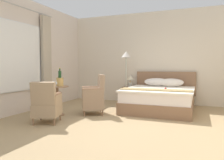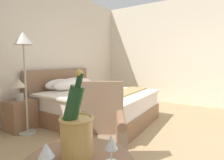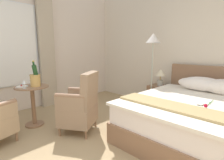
{
  "view_description": "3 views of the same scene",
  "coord_description": "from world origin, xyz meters",
  "px_view_note": "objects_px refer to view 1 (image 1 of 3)",
  "views": [
    {
      "loc": [
        1.42,
        -4.13,
        1.21
      ],
      "look_at": [
        -0.72,
        1.2,
        0.86
      ],
      "focal_mm": 35.0,
      "sensor_mm": 36.0,
      "label": 1
    },
    {
      "loc": [
        -2.46,
        -0.22,
        1.22
      ],
      "look_at": [
        -0.54,
        0.96,
        0.99
      ],
      "focal_mm": 28.0,
      "sensor_mm": 36.0,
      "label": 2
    },
    {
      "loc": [
        1.27,
        -0.79,
        1.36
      ],
      "look_at": [
        -0.88,
        1.39,
        0.83
      ],
      "focal_mm": 28.0,
      "sensor_mm": 36.0,
      "label": 3
    }
  ],
  "objects_px": {
    "wine_glass_near_edge": "(56,83)",
    "snack_plate": "(51,86)",
    "wine_glass_near_bucket": "(54,82)",
    "armchair_by_window": "(95,97)",
    "side_table_round": "(57,97)",
    "bedside_lamp": "(130,79)",
    "armchair_facing_bed": "(46,104)",
    "floor_lamp_brass": "(126,61)",
    "nightstand": "(130,95)",
    "champagne_bucket": "(60,80)",
    "bed": "(160,97)"
  },
  "relations": [
    {
      "from": "bedside_lamp",
      "to": "snack_plate",
      "type": "relative_size",
      "value": 1.96
    },
    {
      "from": "armchair_facing_bed",
      "to": "wine_glass_near_edge",
      "type": "bearing_deg",
      "value": 106.73
    },
    {
      "from": "nightstand",
      "to": "champagne_bucket",
      "type": "height_order",
      "value": "champagne_bucket"
    },
    {
      "from": "side_table_round",
      "to": "armchair_by_window",
      "type": "distance_m",
      "value": 0.93
    },
    {
      "from": "nightstand",
      "to": "snack_plate",
      "type": "distance_m",
      "value": 2.88
    },
    {
      "from": "wine_glass_near_bucket",
      "to": "snack_plate",
      "type": "distance_m",
      "value": 0.22
    },
    {
      "from": "nightstand",
      "to": "wine_glass_near_edge",
      "type": "relative_size",
      "value": 3.72
    },
    {
      "from": "nightstand",
      "to": "armchair_facing_bed",
      "type": "distance_m",
      "value": 3.3
    },
    {
      "from": "armchair_by_window",
      "to": "nightstand",
      "type": "bearing_deg",
      "value": 80.45
    },
    {
      "from": "armchair_by_window",
      "to": "snack_plate",
      "type": "bearing_deg",
      "value": -146.21
    },
    {
      "from": "wine_glass_near_bucket",
      "to": "armchair_by_window",
      "type": "xyz_separation_m",
      "value": [
        0.95,
        0.4,
        -0.38
      ]
    },
    {
      "from": "wine_glass_near_edge",
      "to": "snack_plate",
      "type": "relative_size",
      "value": 0.76
    },
    {
      "from": "wine_glass_near_edge",
      "to": "armchair_by_window",
      "type": "height_order",
      "value": "armchair_by_window"
    },
    {
      "from": "floor_lamp_brass",
      "to": "snack_plate",
      "type": "height_order",
      "value": "floor_lamp_brass"
    },
    {
      "from": "bedside_lamp",
      "to": "wine_glass_near_edge",
      "type": "xyz_separation_m",
      "value": [
        -1.06,
        -2.58,
        0.03
      ]
    },
    {
      "from": "floor_lamp_brass",
      "to": "armchair_facing_bed",
      "type": "height_order",
      "value": "floor_lamp_brass"
    },
    {
      "from": "wine_glass_near_bucket",
      "to": "wine_glass_near_edge",
      "type": "relative_size",
      "value": 0.98
    },
    {
      "from": "nightstand",
      "to": "wine_glass_near_bucket",
      "type": "xyz_separation_m",
      "value": [
        -1.28,
        -2.38,
        0.55
      ]
    },
    {
      "from": "champagne_bucket",
      "to": "wine_glass_near_edge",
      "type": "distance_m",
      "value": 0.21
    },
    {
      "from": "side_table_round",
      "to": "armchair_by_window",
      "type": "relative_size",
      "value": 0.72
    },
    {
      "from": "floor_lamp_brass",
      "to": "side_table_round",
      "type": "height_order",
      "value": "floor_lamp_brass"
    },
    {
      "from": "side_table_round",
      "to": "wine_glass_near_edge",
      "type": "xyz_separation_m",
      "value": [
        0.08,
        -0.15,
        0.37
      ]
    },
    {
      "from": "nightstand",
      "to": "armchair_by_window",
      "type": "xyz_separation_m",
      "value": [
        -0.33,
        -1.98,
        0.17
      ]
    },
    {
      "from": "bedside_lamp",
      "to": "champagne_bucket",
      "type": "xyz_separation_m",
      "value": [
        -1.09,
        -2.38,
        0.07
      ]
    },
    {
      "from": "side_table_round",
      "to": "champagne_bucket",
      "type": "relative_size",
      "value": 1.58
    },
    {
      "from": "bedside_lamp",
      "to": "floor_lamp_brass",
      "type": "relative_size",
      "value": 0.22
    },
    {
      "from": "bed",
      "to": "wine_glass_near_bucket",
      "type": "xyz_separation_m",
      "value": [
        -2.4,
        -1.58,
        0.48
      ]
    },
    {
      "from": "armchair_facing_bed",
      "to": "nightstand",
      "type": "bearing_deg",
      "value": 74.48
    },
    {
      "from": "wine_glass_near_edge",
      "to": "armchair_facing_bed",
      "type": "distance_m",
      "value": 0.74
    },
    {
      "from": "nightstand",
      "to": "armchair_by_window",
      "type": "height_order",
      "value": "armchair_by_window"
    },
    {
      "from": "floor_lamp_brass",
      "to": "snack_plate",
      "type": "relative_size",
      "value": 8.85
    },
    {
      "from": "bedside_lamp",
      "to": "champagne_bucket",
      "type": "bearing_deg",
      "value": -114.64
    },
    {
      "from": "floor_lamp_brass",
      "to": "snack_plate",
      "type": "xyz_separation_m",
      "value": [
        -1.16,
        -2.29,
        -0.66
      ]
    },
    {
      "from": "bedside_lamp",
      "to": "snack_plate",
      "type": "bearing_deg",
      "value": -115.29
    },
    {
      "from": "bed",
      "to": "wine_glass_near_edge",
      "type": "bearing_deg",
      "value": -140.68
    },
    {
      "from": "floor_lamp_brass",
      "to": "armchair_facing_bed",
      "type": "distance_m",
      "value": 3.17
    },
    {
      "from": "snack_plate",
      "to": "armchair_by_window",
      "type": "xyz_separation_m",
      "value": [
        0.88,
        0.59,
        -0.29
      ]
    },
    {
      "from": "wine_glass_near_edge",
      "to": "snack_plate",
      "type": "height_order",
      "value": "wine_glass_near_edge"
    },
    {
      "from": "side_table_round",
      "to": "armchair_by_window",
      "type": "xyz_separation_m",
      "value": [
        0.81,
        0.45,
        -0.01
      ]
    },
    {
      "from": "side_table_round",
      "to": "wine_glass_near_edge",
      "type": "distance_m",
      "value": 0.41
    },
    {
      "from": "champagne_bucket",
      "to": "wine_glass_near_edge",
      "type": "height_order",
      "value": "champagne_bucket"
    },
    {
      "from": "bedside_lamp",
      "to": "armchair_facing_bed",
      "type": "distance_m",
      "value": 3.32
    },
    {
      "from": "side_table_round",
      "to": "wine_glass_near_edge",
      "type": "bearing_deg",
      "value": -61.73
    },
    {
      "from": "bed",
      "to": "wine_glass_near_edge",
      "type": "distance_m",
      "value": 2.86
    },
    {
      "from": "side_table_round",
      "to": "snack_plate",
      "type": "xyz_separation_m",
      "value": [
        -0.08,
        -0.14,
        0.28
      ]
    },
    {
      "from": "side_table_round",
      "to": "champagne_bucket",
      "type": "distance_m",
      "value": 0.42
    },
    {
      "from": "side_table_round",
      "to": "floor_lamp_brass",
      "type": "bearing_deg",
      "value": 63.21
    },
    {
      "from": "bedside_lamp",
      "to": "side_table_round",
      "type": "distance_m",
      "value": 2.71
    },
    {
      "from": "snack_plate",
      "to": "armchair_facing_bed",
      "type": "distance_m",
      "value": 0.76
    },
    {
      "from": "champagne_bucket",
      "to": "armchair_by_window",
      "type": "xyz_separation_m",
      "value": [
        0.76,
        0.4,
        -0.42
      ]
    }
  ]
}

